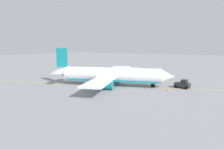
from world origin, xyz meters
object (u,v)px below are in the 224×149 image
at_px(pushback_tug, 183,84).
at_px(airplane, 110,75).
at_px(refueling_worker, 125,75).
at_px(fuel_tanker, 125,70).
at_px(safety_cone_nose, 168,89).

bearing_deg(pushback_tug, airplane, -156.13).
xyz_separation_m(pushback_tug, refueling_worker, (-20.72, 7.18, -0.19)).
relative_size(fuel_tanker, refueling_worker, 6.05).
bearing_deg(refueling_worker, pushback_tug, -19.11).
bearing_deg(safety_cone_nose, airplane, -170.02).
distance_m(fuel_tanker, pushback_tug, 27.66).
xyz_separation_m(pushback_tug, safety_cone_nose, (-2.09, -4.85, -0.72)).
bearing_deg(fuel_tanker, pushback_tug, -28.03).
bearing_deg(airplane, refueling_worker, 104.97).
height_order(fuel_tanker, safety_cone_nose, fuel_tanker).
bearing_deg(pushback_tug, fuel_tanker, 151.97).
bearing_deg(safety_cone_nose, refueling_worker, 147.15).
height_order(airplane, fuel_tanker, airplane).
distance_m(airplane, refueling_worker, 15.25).
bearing_deg(airplane, pushback_tug, 23.87).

